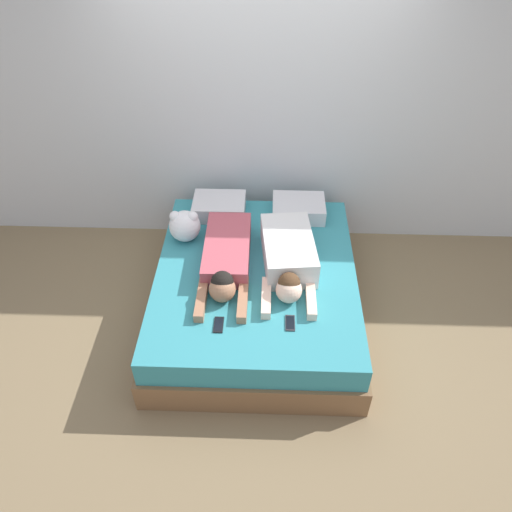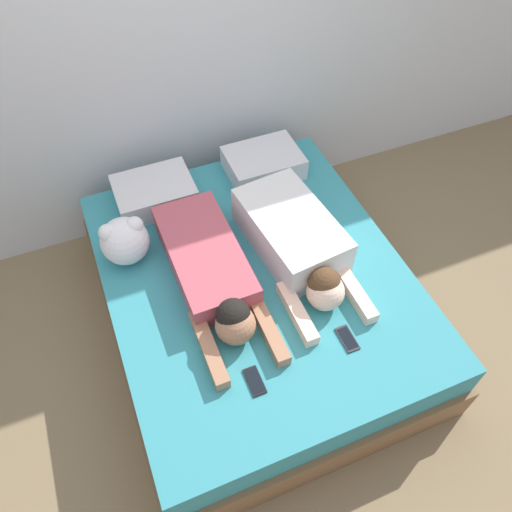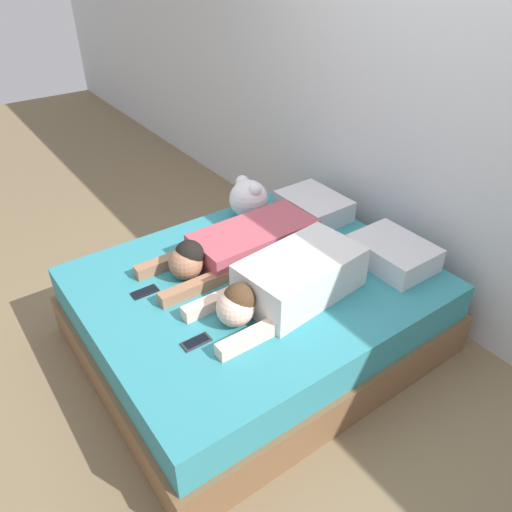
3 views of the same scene
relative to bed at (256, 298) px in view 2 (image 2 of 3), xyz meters
The scene contains 10 objects.
ground_plane 0.24m from the bed, ahead, with size 12.00×12.00×0.00m, color #7F6B4C.
wall_back 1.55m from the bed, 90.00° to the left, with size 12.00×0.06×2.60m.
bed is the anchor object (origin of this frame).
pillow_head_left 0.89m from the bed, 115.55° to the left, with size 0.46×0.35×0.15m.
pillow_head_right 0.89m from the bed, 64.45° to the left, with size 0.46×0.35×0.15m.
person_left 0.41m from the bed, behind, with size 0.38×1.11×0.23m.
person_right 0.44m from the bed, ahead, with size 0.46×0.99×0.24m.
cell_phone_left 0.68m from the bed, 112.88° to the right, with size 0.07×0.15×0.01m.
cell_phone_right 0.66m from the bed, 64.42° to the right, with size 0.07×0.15×0.01m.
plush_toy 0.82m from the bed, 148.27° to the left, with size 0.26×0.26×0.28m.
Camera 2 is at (-0.62, -1.51, 2.67)m, focal length 35.00 mm.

